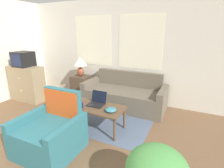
# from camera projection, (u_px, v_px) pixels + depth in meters

# --- Properties ---
(wall_back) EXTENTS (6.34, 0.06, 2.60)m
(wall_back) POSITION_uv_depth(u_px,v_px,m) (118.00, 51.00, 4.58)
(wall_back) COLOR silver
(wall_back) RESTS_ON ground_plane
(rug) EXTENTS (1.89, 1.87, 0.01)m
(rug) POSITION_uv_depth(u_px,v_px,m) (110.00, 115.00, 3.91)
(rug) COLOR slate
(rug) RESTS_ON ground_plane
(couch) EXTENTS (1.99, 0.85, 0.84)m
(couch) POSITION_uv_depth(u_px,v_px,m) (125.00, 96.00, 4.35)
(couch) COLOR #665B4C
(couch) RESTS_ON ground_plane
(armchair) EXTENTS (0.88, 0.84, 0.93)m
(armchair) POSITION_uv_depth(u_px,v_px,m) (52.00, 134.00, 2.73)
(armchair) COLOR #2D6B75
(armchair) RESTS_ON ground_plane
(tv_dresser) EXTENTS (0.95, 0.43, 0.93)m
(tv_dresser) POSITION_uv_depth(u_px,v_px,m) (27.00, 83.00, 4.68)
(tv_dresser) COLOR #998460
(tv_dresser) RESTS_ON ground_plane
(television) EXTENTS (0.44, 0.43, 0.38)m
(television) POSITION_uv_depth(u_px,v_px,m) (23.00, 59.00, 4.48)
(television) COLOR black
(television) RESTS_ON tv_dresser
(side_table) EXTENTS (0.46, 0.46, 0.60)m
(side_table) POSITION_uv_depth(u_px,v_px,m) (81.00, 86.00, 4.99)
(side_table) COLOR #4C3D2D
(side_table) RESTS_ON ground_plane
(table_lamp) EXTENTS (0.37, 0.37, 0.54)m
(table_lamp) POSITION_uv_depth(u_px,v_px,m) (80.00, 64.00, 4.80)
(table_lamp) COLOR brown
(table_lamp) RESTS_ON side_table
(coffee_table) EXTENTS (1.05, 0.56, 0.46)m
(coffee_table) POSITION_uv_depth(u_px,v_px,m) (97.00, 109.00, 3.29)
(coffee_table) COLOR brown
(coffee_table) RESTS_ON ground_plane
(laptop) EXTENTS (0.31, 0.29, 0.24)m
(laptop) POSITION_uv_depth(u_px,v_px,m) (97.00, 102.00, 3.38)
(laptop) COLOR black
(laptop) RESTS_ON coffee_table
(cup_navy) EXTENTS (0.09, 0.09, 0.07)m
(cup_navy) POSITION_uv_depth(u_px,v_px,m) (79.00, 100.00, 3.48)
(cup_navy) COLOR teal
(cup_navy) RESTS_ON coffee_table
(cup_yellow) EXTENTS (0.08, 0.08, 0.10)m
(cup_yellow) POSITION_uv_depth(u_px,v_px,m) (81.00, 105.00, 3.22)
(cup_yellow) COLOR #191E4C
(cup_yellow) RESTS_ON coffee_table
(snack_bowl) EXTENTS (0.20, 0.20, 0.07)m
(snack_bowl) POSITION_uv_depth(u_px,v_px,m) (111.00, 110.00, 3.08)
(snack_bowl) COLOR teal
(snack_bowl) RESTS_ON coffee_table
(tv_remote) EXTENTS (0.10, 0.16, 0.02)m
(tv_remote) POSITION_uv_depth(u_px,v_px,m) (75.00, 105.00, 3.33)
(tv_remote) COLOR black
(tv_remote) RESTS_ON coffee_table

